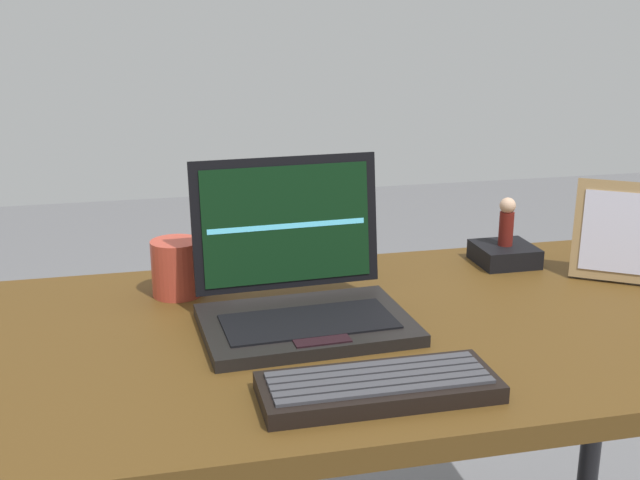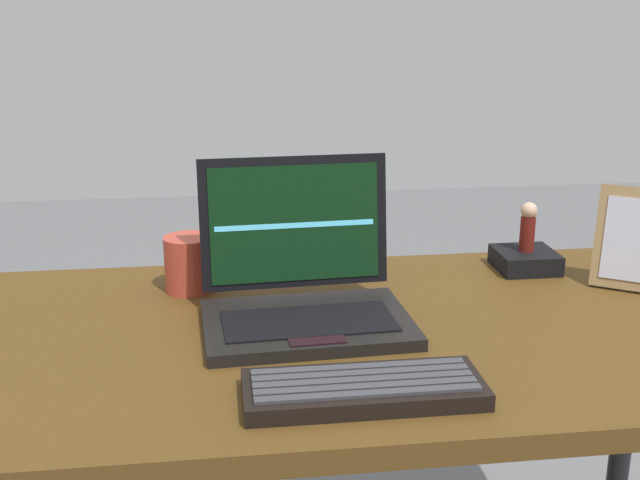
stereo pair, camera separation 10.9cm
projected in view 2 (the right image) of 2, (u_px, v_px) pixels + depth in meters
desk at (364, 371)px, 1.26m from camera, size 1.34×0.68×0.74m
laptop_front at (303, 291)px, 1.25m from camera, size 0.33×0.27×0.24m
external_keyboard at (364, 389)px, 1.01m from camera, size 0.31×0.12×0.03m
figurine_stand at (525, 260)px, 1.50m from camera, size 0.11×0.11×0.04m
figurine at (528, 225)px, 1.48m from camera, size 0.03×0.03×0.09m
coffee_mug at (190, 263)px, 1.38m from camera, size 0.13×0.08×0.10m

